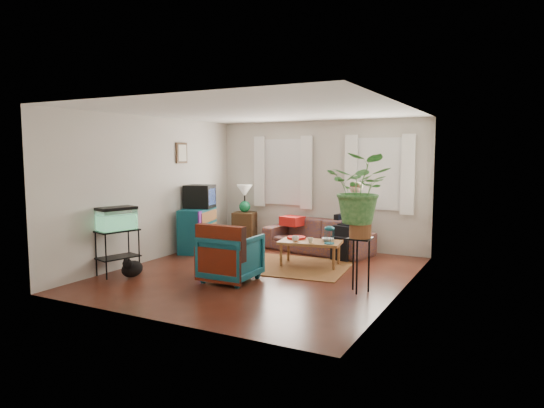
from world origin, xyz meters
The scene contains 31 objects.
floor centered at (0.00, 0.00, 0.00)m, with size 4.50×5.00×0.01m, color #4F2B14.
ceiling centered at (0.00, 0.00, 2.60)m, with size 4.50×5.00×0.01m, color white.
wall_back centered at (0.00, 2.50, 1.30)m, with size 4.50×0.01×2.60m, color silver.
wall_front centered at (0.00, -2.50, 1.30)m, with size 4.50×0.01×2.60m, color silver.
wall_left centered at (-2.25, 0.00, 1.30)m, with size 0.01×5.00×2.60m, color silver.
wall_right centered at (2.25, 0.00, 1.30)m, with size 0.01×5.00×2.60m, color silver.
window_left centered at (-0.80, 2.48, 1.55)m, with size 1.08×0.04×1.38m, color white.
window_right centered at (1.25, 2.48, 1.55)m, with size 1.08×0.04×1.38m, color white.
curtains_left centered at (-0.80, 2.40, 1.55)m, with size 1.36×0.06×1.50m, color white.
curtains_right centered at (1.25, 2.40, 1.55)m, with size 1.36×0.06×1.50m, color white.
picture_frame centered at (-2.21, 0.85, 1.95)m, with size 0.04×0.32×0.40m, color #3D2616.
area_rug centered at (0.19, 0.68, 0.01)m, with size 2.00×1.60×0.01m, color brown.
sofa centered at (0.15, 2.05, 0.42)m, with size 2.17×0.85×0.85m, color brown.
seated_person centered at (0.92, 1.89, 0.65)m, with size 0.54×0.67×1.29m, color black, non-canonical shape.
side_table centered at (-1.65, 2.27, 0.33)m, with size 0.46×0.46×0.67m, color #402718.
table_lamp centered at (-1.65, 2.27, 0.95)m, with size 0.34×0.34×0.61m, color white, non-canonical shape.
dresser centered at (-1.99, 1.01, 0.43)m, with size 0.48×0.96×0.86m, color #12636C.
crt_tv centered at (-2.00, 1.11, 1.09)m, with size 0.53×0.48×0.46m, color black.
aquarium_stand centered at (-2.00, -1.11, 0.36)m, with size 0.36×0.65×0.73m, color black.
aquarium centered at (-2.00, -1.11, 0.92)m, with size 0.32×0.59×0.38m, color #7FD899.
black_cat centered at (-1.66, -1.15, 0.17)m, with size 0.26×0.40×0.34m, color black.
armchair centered at (-0.19, -0.58, 0.40)m, with size 0.78×0.73×0.80m, color #126271.
serape_throw centered at (-0.19, -0.89, 0.56)m, with size 0.80×0.18×0.66m, color #9E0A0A.
coffee_table centered at (0.49, 0.88, 0.22)m, with size 1.05×0.57×0.44m, color brown.
cup_a centered at (0.27, 0.75, 0.48)m, with size 0.12×0.12×0.09m, color white.
cup_b centered at (0.57, 0.72, 0.48)m, with size 0.10×0.10×0.09m, color beige.
bowl centered at (0.76, 1.02, 0.46)m, with size 0.21×0.21×0.05m, color white.
snack_tray centered at (0.19, 0.98, 0.45)m, with size 0.33×0.33×0.04m, color #B21414.
birdcage centered at (0.87, 0.80, 0.59)m, with size 0.17×0.17×0.31m, color #115B6B, non-canonical shape.
plant_stand centered at (1.73, -0.27, 0.39)m, with size 0.33×0.33×0.77m, color black.
potted_plant centered at (1.73, -0.27, 1.31)m, with size 0.88×0.76×0.98m, color #599947.
Camera 1 is at (3.73, -6.73, 1.95)m, focal length 32.00 mm.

